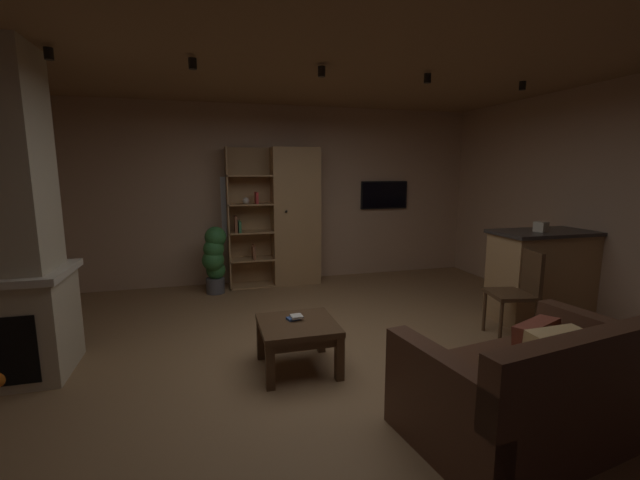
% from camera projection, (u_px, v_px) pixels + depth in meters
% --- Properties ---
extents(floor, '(6.43, 5.86, 0.02)m').
position_uv_depth(floor, '(331.00, 359.00, 3.83)').
color(floor, olive).
rests_on(floor, ground).
extents(wall_back, '(6.55, 0.06, 2.69)m').
position_uv_depth(wall_back, '(276.00, 195.00, 6.42)').
color(wall_back, tan).
rests_on(wall_back, ground).
extents(wall_right, '(0.06, 5.86, 2.69)m').
position_uv_depth(wall_right, '(620.00, 206.00, 4.46)').
color(wall_right, tan).
rests_on(wall_right, ground).
extents(ceiling, '(6.43, 5.86, 0.02)m').
position_uv_depth(ceiling, '(333.00, 49.00, 3.38)').
color(ceiling, '#8E6B47').
extents(window_pane_back, '(0.59, 0.01, 0.90)m').
position_uv_depth(window_pane_back, '(241.00, 207.00, 6.28)').
color(window_pane_back, white).
extents(stone_fireplace, '(0.94, 0.80, 2.69)m').
position_uv_depth(stone_fireplace, '(0.00, 234.00, 3.32)').
color(stone_fireplace, '#BCAD8E').
rests_on(stone_fireplace, ground).
extents(bookshelf_cabinet, '(1.36, 0.41, 2.06)m').
position_uv_depth(bookshelf_cabinet, '(289.00, 217.00, 6.26)').
color(bookshelf_cabinet, '#A87F51').
rests_on(bookshelf_cabinet, ground).
extents(kitchen_bar_counter, '(1.37, 0.62, 1.04)m').
position_uv_depth(kitchen_bar_counter, '(548.00, 274.00, 4.83)').
color(kitchen_bar_counter, '#A87F51').
rests_on(kitchen_bar_counter, ground).
extents(tissue_box, '(0.15, 0.15, 0.11)m').
position_uv_depth(tissue_box, '(541.00, 227.00, 4.65)').
color(tissue_box, '#BFB299').
rests_on(tissue_box, kitchen_bar_counter).
extents(leather_couch, '(1.73, 1.18, 0.84)m').
position_uv_depth(leather_couch, '(533.00, 392.00, 2.70)').
color(leather_couch, '#4C2D1E').
rests_on(leather_couch, ground).
extents(coffee_table, '(0.66, 0.65, 0.42)m').
position_uv_depth(coffee_table, '(298.00, 332.00, 3.59)').
color(coffee_table, '#4C331E').
rests_on(coffee_table, ground).
extents(table_book_0, '(0.12, 0.10, 0.02)m').
position_uv_depth(table_book_0, '(293.00, 319.00, 3.64)').
color(table_book_0, '#2D4C8C').
rests_on(table_book_0, coffee_table).
extents(table_book_1, '(0.11, 0.11, 0.02)m').
position_uv_depth(table_book_1, '(296.00, 316.00, 3.63)').
color(table_book_1, beige).
rests_on(table_book_1, coffee_table).
extents(dining_chair, '(0.50, 0.50, 0.92)m').
position_uv_depth(dining_chair, '(519.00, 288.00, 4.25)').
color(dining_chair, '#4C331E').
rests_on(dining_chair, ground).
extents(potted_floor_plant, '(0.35, 0.36, 0.95)m').
position_uv_depth(potted_floor_plant, '(215.00, 258.00, 5.79)').
color(potted_floor_plant, '#4C4C51').
rests_on(potted_floor_plant, ground).
extents(wall_mounted_tv, '(0.80, 0.06, 0.45)m').
position_uv_depth(wall_mounted_tv, '(384.00, 195.00, 6.83)').
color(wall_mounted_tv, black).
extents(track_light_spot_0, '(0.07, 0.07, 0.09)m').
position_uv_depth(track_light_spot_0, '(49.00, 54.00, 3.22)').
color(track_light_spot_0, black).
extents(track_light_spot_1, '(0.07, 0.07, 0.09)m').
position_uv_depth(track_light_spot_1, '(193.00, 64.00, 3.52)').
color(track_light_spot_1, black).
extents(track_light_spot_2, '(0.07, 0.07, 0.09)m').
position_uv_depth(track_light_spot_2, '(322.00, 72.00, 3.80)').
color(track_light_spot_2, black).
extents(track_light_spot_3, '(0.07, 0.07, 0.09)m').
position_uv_depth(track_light_spot_3, '(427.00, 78.00, 4.08)').
color(track_light_spot_3, black).
extents(track_light_spot_4, '(0.07, 0.07, 0.09)m').
position_uv_depth(track_light_spot_4, '(523.00, 86.00, 4.44)').
color(track_light_spot_4, black).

